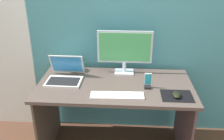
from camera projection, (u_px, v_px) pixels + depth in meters
wall_back at (118, 14)px, 2.33m from camera, size 6.00×0.04×2.50m
desk at (115, 99)px, 2.23m from camera, size 1.35×0.69×0.72m
monitor at (125, 50)px, 2.29m from camera, size 0.51×0.14×0.41m
laptop at (65, 76)px, 2.22m from camera, size 0.31×0.30×0.21m
fishbowl at (73, 64)px, 2.40m from camera, size 0.14×0.14×0.14m
keyboard_external at (117, 95)px, 1.98m from camera, size 0.43×0.13×0.01m
mousepad at (177, 96)px, 1.98m from camera, size 0.25×0.20×0.00m
mouse at (177, 95)px, 1.96m from camera, size 0.06×0.10×0.04m
phone_in_dock at (148, 83)px, 2.09m from camera, size 0.06×0.05×0.14m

